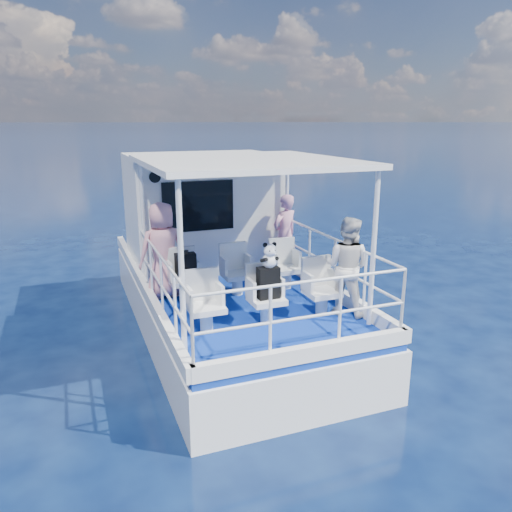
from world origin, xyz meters
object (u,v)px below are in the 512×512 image
Objects in this scene: passenger_stbd_aft at (347,266)px; backpack_center at (268,283)px; passenger_port_fwd at (163,250)px; panda at (270,255)px.

backpack_center is (-1.24, 0.06, -0.13)m from passenger_stbd_aft.
passenger_port_fwd is at bearing 125.13° from backpack_center.
panda is at bearing -45.44° from backpack_center.
passenger_stbd_aft is 1.25m from backpack_center.
panda is at bearing 48.47° from passenger_stbd_aft.
passenger_stbd_aft is at bearing -2.22° from panda.
panda is (1.19, -1.68, 0.23)m from passenger_port_fwd.
passenger_port_fwd is 2.07m from panda.
panda reaches higher than backpack_center.
passenger_stbd_aft is 1.26m from panda.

